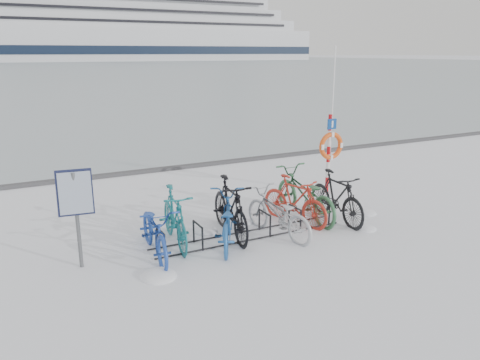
% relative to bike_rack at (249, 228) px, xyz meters
% --- Properties ---
extents(ground, '(900.00, 900.00, 0.00)m').
position_rel_bike_rack_xyz_m(ground, '(0.00, 0.00, -0.18)').
color(ground, white).
rests_on(ground, ground).
extents(ice_sheet, '(400.00, 298.00, 0.02)m').
position_rel_bike_rack_xyz_m(ice_sheet, '(0.00, 155.00, -0.17)').
color(ice_sheet, '#9DAAB1').
rests_on(ice_sheet, ground).
extents(quay_edge, '(400.00, 0.25, 0.10)m').
position_rel_bike_rack_xyz_m(quay_edge, '(0.00, 5.90, -0.13)').
color(quay_edge, '#3F3F42').
rests_on(quay_edge, ground).
extents(bike_rack, '(4.00, 0.48, 0.46)m').
position_rel_bike_rack_xyz_m(bike_rack, '(0.00, 0.00, 0.00)').
color(bike_rack, black).
rests_on(bike_rack, ground).
extents(info_board, '(0.59, 0.29, 1.71)m').
position_rel_bike_rack_xyz_m(info_board, '(-3.18, 0.07, 1.05)').
color(info_board, '#595B5E').
rests_on(info_board, ground).
extents(lifebuoy_station, '(0.71, 0.22, 3.69)m').
position_rel_bike_rack_xyz_m(lifebuoy_station, '(3.24, 1.69, 1.06)').
color(lifebuoy_station, '#AE0D11').
rests_on(lifebuoy_station, ground).
extents(cruise_ferry, '(150.91, 28.43, 49.58)m').
position_rel_bike_rack_xyz_m(cruise_ferry, '(51.61, 194.01, 13.32)').
color(cruise_ferry, white).
rests_on(cruise_ferry, ground).
extents(bike_0, '(0.84, 1.97, 1.01)m').
position_rel_bike_rack_xyz_m(bike_0, '(-1.91, -0.02, 0.32)').
color(bike_0, '#1F4097').
rests_on(bike_0, ground).
extents(bike_1, '(0.74, 1.91, 1.12)m').
position_rel_bike_rack_xyz_m(bike_1, '(-1.41, 0.33, 0.38)').
color(bike_1, '#15676D').
rests_on(bike_1, ground).
extents(bike_2, '(1.46, 2.01, 1.00)m').
position_rel_bike_rack_xyz_m(bike_2, '(-0.53, -0.10, 0.32)').
color(bike_2, '#1F5598').
rests_on(bike_2, ground).
extents(bike_3, '(0.79, 2.04, 1.19)m').
position_rel_bike_rack_xyz_m(bike_3, '(-0.29, 0.24, 0.42)').
color(bike_3, black).
rests_on(bike_3, ground).
extents(bike_4, '(0.97, 1.94, 0.97)m').
position_rel_bike_rack_xyz_m(bike_4, '(0.54, -0.20, 0.31)').
color(bike_4, '#AAADB2').
rests_on(bike_4, ground).
extents(bike_5, '(0.96, 1.81, 1.05)m').
position_rel_bike_rack_xyz_m(bike_5, '(1.24, 0.26, 0.34)').
color(bike_5, red).
rests_on(bike_5, ground).
extents(bike_6, '(0.76, 2.16, 1.13)m').
position_rel_bike_rack_xyz_m(bike_6, '(1.60, 0.42, 0.39)').
color(bike_6, '#2F623D').
rests_on(bike_6, ground).
extents(bike_7, '(0.57, 1.86, 1.11)m').
position_rel_bike_rack_xyz_m(bike_7, '(2.12, -0.03, 0.38)').
color(bike_7, black).
rests_on(bike_7, ground).
extents(snow_drifts, '(5.67, 2.11, 0.21)m').
position_rel_bike_rack_xyz_m(snow_drifts, '(0.25, -0.14, -0.18)').
color(snow_drifts, white).
rests_on(snow_drifts, ground).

